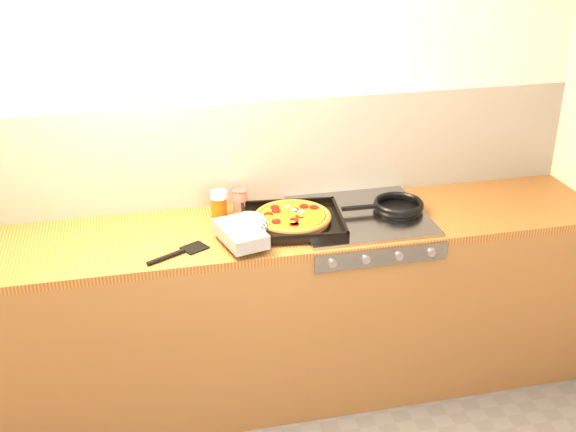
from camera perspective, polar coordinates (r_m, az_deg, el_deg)
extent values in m
plane|color=silver|center=(3.41, -2.86, 6.65)|extent=(3.20, 0.00, 3.20)
cube|color=white|center=(3.43, -2.79, 5.01)|extent=(3.20, 0.02, 0.50)
cube|color=brown|center=(3.50, -1.69, -7.76)|extent=(3.20, 0.60, 0.86)
cube|color=olive|center=(3.27, -1.78, -1.13)|extent=(3.20, 0.60, 0.04)
cube|color=gray|center=(3.14, 7.39, -3.16)|extent=(0.60, 0.03, 0.08)
cylinder|color=#A5A5AA|center=(3.06, 3.52, -3.76)|extent=(0.04, 0.02, 0.04)
cylinder|color=#A5A5AA|center=(3.11, 6.18, -3.44)|extent=(0.04, 0.02, 0.04)
cylinder|color=#A5A5AA|center=(3.15, 8.77, -3.13)|extent=(0.04, 0.02, 0.04)
cylinder|color=#A5A5AA|center=(3.21, 11.27, -2.82)|extent=(0.04, 0.02, 0.04)
cube|color=gray|center=(3.37, 5.73, 0.01)|extent=(0.60, 0.56, 0.02)
cube|color=black|center=(3.25, 0.37, -0.50)|extent=(0.48, 0.43, 0.01)
cube|color=black|center=(3.41, -0.03, 1.14)|extent=(0.44, 0.06, 0.02)
cube|color=black|center=(3.08, 0.81, -1.69)|extent=(0.44, 0.06, 0.02)
cube|color=black|center=(3.27, 4.11, -0.01)|extent=(0.05, 0.39, 0.02)
cube|color=black|center=(3.22, -3.43, -0.40)|extent=(0.05, 0.39, 0.02)
cylinder|color=#9A672C|center=(3.24, 0.37, -0.22)|extent=(0.37, 0.37, 0.02)
torus|color=#9A672C|center=(3.24, 0.37, -0.04)|extent=(0.38, 0.38, 0.03)
cylinder|color=orange|center=(3.24, 0.37, -0.01)|extent=(0.32, 0.32, 0.01)
cylinder|color=maroon|center=(3.22, 0.94, 0.02)|extent=(0.04, 0.04, 0.01)
cylinder|color=maroon|center=(3.30, -1.05, 0.68)|extent=(0.04, 0.04, 0.01)
cylinder|color=maroon|center=(3.14, 0.48, -0.65)|extent=(0.04, 0.04, 0.01)
cylinder|color=maroon|center=(3.24, -1.55, 0.13)|extent=(0.04, 0.04, 0.01)
cylinder|color=maroon|center=(3.31, 1.27, 0.76)|extent=(0.04, 0.04, 0.01)
cylinder|color=maroon|center=(3.28, 0.52, 0.48)|extent=(0.04, 0.04, 0.01)
cylinder|color=maroon|center=(3.17, -0.95, -0.45)|extent=(0.04, 0.04, 0.01)
cylinder|color=maroon|center=(3.31, 2.06, 0.69)|extent=(0.04, 0.04, 0.01)
cylinder|color=maroon|center=(3.15, 0.52, -0.62)|extent=(0.04, 0.04, 0.01)
cylinder|color=maroon|center=(3.18, 0.48, -0.32)|extent=(0.04, 0.04, 0.01)
cylinder|color=maroon|center=(3.27, -0.94, 0.41)|extent=(0.04, 0.04, 0.01)
ellipsoid|color=#C37B12|center=(3.21, -1.12, -0.07)|extent=(0.04, 0.03, 0.01)
ellipsoid|color=#C37B12|center=(3.21, -1.58, -0.04)|extent=(0.04, 0.03, 0.01)
ellipsoid|color=#C37B12|center=(3.28, 0.09, 0.52)|extent=(0.04, 0.03, 0.01)
ellipsoid|color=#C37B12|center=(3.32, -0.09, 0.82)|extent=(0.04, 0.03, 0.01)
ellipsoid|color=#C37B12|center=(3.16, 0.31, -0.50)|extent=(0.04, 0.03, 0.01)
ellipsoid|color=#C37B12|center=(3.22, 1.08, 0.02)|extent=(0.04, 0.03, 0.01)
ellipsoid|color=#C37B12|center=(3.24, 0.82, 0.15)|extent=(0.04, 0.03, 0.01)
ellipsoid|color=#C37B12|center=(3.20, -1.02, -0.16)|extent=(0.04, 0.03, 0.01)
ellipsoid|color=#C37B12|center=(3.30, 0.31, 0.71)|extent=(0.04, 0.03, 0.01)
ellipsoid|color=silver|center=(3.31, -0.01, 0.75)|extent=(0.04, 0.04, 0.01)
ellipsoid|color=silver|center=(3.28, 0.47, 0.45)|extent=(0.04, 0.04, 0.01)
ellipsoid|color=silver|center=(3.26, 1.03, 0.34)|extent=(0.04, 0.04, 0.01)
cube|color=black|center=(3.07, -3.78, -1.40)|extent=(0.22, 0.30, 0.06)
ellipsoid|color=black|center=(3.18, -3.12, -0.38)|extent=(0.17, 0.17, 0.06)
cylinder|color=black|center=(3.10, -2.28, -1.05)|extent=(0.11, 0.13, 0.06)
cylinder|color=black|center=(3.42, 8.70, 0.54)|extent=(0.22, 0.22, 0.01)
torus|color=black|center=(3.41, 8.72, 0.87)|extent=(0.24, 0.24, 0.02)
cube|color=black|center=(3.36, 5.68, 0.67)|extent=(0.17, 0.03, 0.02)
cylinder|color=#9F160C|center=(3.41, -3.81, 1.27)|extent=(0.08, 0.08, 0.09)
cylinder|color=#B2B2B7|center=(3.39, -3.83, 2.02)|extent=(0.08, 0.08, 0.01)
cylinder|color=#B2B2B7|center=(3.43, -3.79, 0.52)|extent=(0.08, 0.08, 0.01)
cylinder|color=#C7480B|center=(3.35, -5.47, 0.69)|extent=(0.09, 0.09, 0.10)
cylinder|color=silver|center=(3.32, -5.51, 1.69)|extent=(0.10, 0.10, 0.03)
cylinder|color=tan|center=(3.43, -1.35, 0.74)|extent=(0.26, 0.02, 0.02)
ellipsoid|color=tan|center=(3.46, 0.95, 0.92)|extent=(0.06, 0.05, 0.02)
cube|color=black|center=(3.09, -7.39, -2.50)|extent=(0.13, 0.12, 0.01)
cylinder|color=black|center=(3.03, -9.60, -3.21)|extent=(0.17, 0.10, 0.02)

